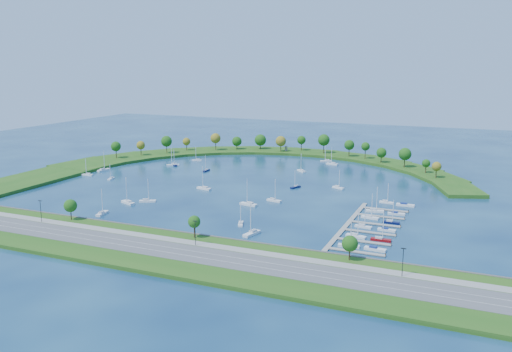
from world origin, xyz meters
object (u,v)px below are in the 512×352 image
at_px(harbor_tower, 286,148).
at_px(moored_boat_4, 204,188).
at_px(docked_boat_5, 386,230).
at_px(moored_boat_14, 197,160).
at_px(moored_boat_5, 252,233).
at_px(moored_boat_12, 206,170).
at_px(moored_boat_8, 173,164).
at_px(moored_boat_15, 249,204).
at_px(moored_boat_6, 174,164).
at_px(moored_boat_16, 301,170).
at_px(docked_boat_4, 363,226).
at_px(docked_boat_0, 349,245).
at_px(docked_boat_9, 396,214).
at_px(moored_boat_2, 296,186).
at_px(docked_boat_10, 386,202).
at_px(moored_boat_18, 326,161).
at_px(moored_boat_3, 338,187).
at_px(moored_boat_0, 147,200).
at_px(moored_boat_9, 332,163).
at_px(moored_boat_7, 274,200).
at_px(moored_boat_19, 111,178).
at_px(docked_boat_2, 356,235).
at_px(moored_boat_13, 87,174).
at_px(docked_boat_1, 375,249).
at_px(moored_boat_10, 104,170).
at_px(moored_boat_17, 241,223).
at_px(docked_boat_6, 370,217).
at_px(docked_boat_3, 381,239).
at_px(moored_boat_11, 128,202).
at_px(dock_system, 363,227).
at_px(docked_boat_8, 375,210).
at_px(docked_boat_7, 391,222).
at_px(moored_boat_1, 102,213).

xyz_separation_m(harbor_tower, moored_boat_4, (-0.86, -138.47, -3.09)).
bearing_deg(docked_boat_5, moored_boat_14, 147.74).
relative_size(moored_boat_5, moored_boat_12, 1.24).
relative_size(moored_boat_8, moored_boat_15, 0.94).
height_order(moored_boat_6, moored_boat_14, moored_boat_6).
distance_m(moored_boat_16, docked_boat_4, 126.17).
xyz_separation_m(docked_boat_0, docked_boat_9, (10.47, 54.71, -0.31)).
height_order(moored_boat_2, docked_boat_10, docked_boat_10).
relative_size(moored_boat_18, docked_boat_10, 1.13).
distance_m(moored_boat_3, moored_boat_4, 78.88).
height_order(moored_boat_0, moored_boat_9, moored_boat_9).
xyz_separation_m(docked_boat_5, docked_boat_9, (-0.00, 27.55, 0.03)).
xyz_separation_m(moored_boat_5, moored_boat_16, (-22.83, 137.08, -0.06)).
bearing_deg(moored_boat_6, docked_boat_4, 7.50).
relative_size(moored_boat_7, moored_boat_15, 0.87).
relative_size(moored_boat_19, docked_boat_2, 0.78).
relative_size(moored_boat_13, docked_boat_1, 1.28).
distance_m(moored_boat_13, moored_boat_19, 22.05).
height_order(moored_boat_15, moored_boat_16, moored_boat_15).
height_order(moored_boat_0, moored_boat_12, moored_boat_0).
distance_m(moored_boat_7, docked_boat_1, 84.20).
xyz_separation_m(moored_boat_4, moored_boat_13, (-89.37, 4.30, -0.07)).
distance_m(moored_boat_2, docked_boat_2, 92.91).
height_order(moored_boat_8, moored_boat_10, moored_boat_10).
bearing_deg(moored_boat_17, docked_boat_6, -79.43).
height_order(moored_boat_12, docked_boat_3, docked_boat_3).
distance_m(moored_boat_14, moored_boat_16, 85.78).
relative_size(moored_boat_7, moored_boat_17, 1.15).
relative_size(moored_boat_2, docked_boat_2, 0.85).
distance_m(moored_boat_4, moored_boat_11, 48.91).
xyz_separation_m(moored_boat_12, docked_boat_10, (127.59, -36.87, -0.01)).
bearing_deg(docked_boat_1, moored_boat_16, 124.69).
bearing_deg(dock_system, moored_boat_5, -145.33).
height_order(moored_boat_14, docked_boat_3, docked_boat_3).
bearing_deg(moored_boat_8, moored_boat_3, 135.79).
relative_size(moored_boat_2, moored_boat_5, 0.77).
distance_m(moored_boat_7, docked_boat_8, 53.49).
relative_size(moored_boat_0, moored_boat_17, 1.18).
xyz_separation_m(docked_boat_2, docked_boat_4, (0.02, 14.78, -0.04)).
bearing_deg(docked_boat_8, docked_boat_2, -99.58).
bearing_deg(docked_boat_3, dock_system, 123.74).
xyz_separation_m(moored_boat_12, moored_boat_18, (65.70, 66.86, 0.03)).
bearing_deg(docked_boat_0, moored_boat_10, 150.26).
bearing_deg(moored_boat_9, moored_boat_5, 106.21).
distance_m(moored_boat_13, docked_boat_7, 203.14).
bearing_deg(moored_boat_14, docked_boat_7, 125.94).
bearing_deg(docked_boat_0, moored_boat_6, 136.73).
bearing_deg(docked_boat_2, moored_boat_14, 148.94).
xyz_separation_m(moored_boat_1, moored_boat_10, (-68.81, 86.69, 0.04)).
bearing_deg(docked_boat_0, docked_boat_2, 84.43).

